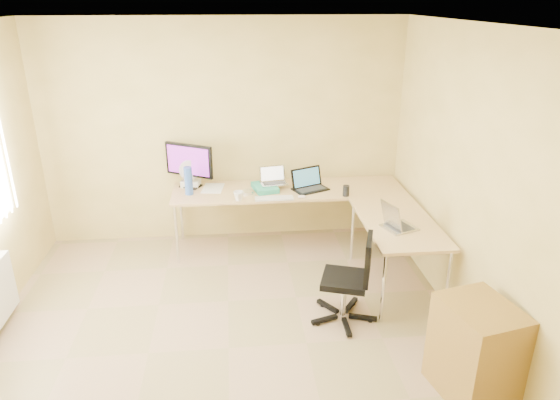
{
  "coord_description": "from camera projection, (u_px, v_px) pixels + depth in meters",
  "views": [
    {
      "loc": [
        0.09,
        -3.55,
        2.79
      ],
      "look_at": [
        0.55,
        1.1,
        0.9
      ],
      "focal_mm": 32.47,
      "sensor_mm": 36.0,
      "label": 1
    }
  ],
  "objects": [
    {
      "name": "cabinet",
      "position": [
        475.0,
        352.0,
        3.71
      ],
      "size": [
        0.57,
        0.66,
        0.79
      ],
      "primitive_type": "cube",
      "rotation": [
        0.0,
        0.0,
        0.22
      ],
      "color": "brown",
      "rests_on": "ground"
    },
    {
      "name": "papers",
      "position": [
        213.0,
        188.0,
        5.82
      ],
      "size": [
        0.27,
        0.35,
        0.01
      ],
      "primitive_type": "cube",
      "rotation": [
        0.0,
        0.0,
        -0.14
      ],
      "color": "white",
      "rests_on": "desk_main"
    },
    {
      "name": "laptop_black",
      "position": [
        311.0,
        180.0,
        5.74
      ],
      "size": [
        0.47,
        0.41,
        0.24
      ],
      "primitive_type": "cube",
      "rotation": [
        0.0,
        0.0,
        0.42
      ],
      "color": "black",
      "rests_on": "desk_main"
    },
    {
      "name": "laptop_return",
      "position": [
        400.0,
        217.0,
        4.79
      ],
      "size": [
        0.41,
        0.37,
        0.23
      ],
      "primitive_type": "cube",
      "rotation": [
        0.0,
        0.0,
        1.92
      ],
      "color": "#ABAAAB",
      "rests_on": "desk_return"
    },
    {
      "name": "keyboard",
      "position": [
        274.0,
        198.0,
        5.52
      ],
      "size": [
        0.42,
        0.12,
        0.02
      ],
      "primitive_type": "cube",
      "rotation": [
        0.0,
        0.0,
        -0.01
      ],
      "color": "silver",
      "rests_on": "desk_main"
    },
    {
      "name": "white_box",
      "position": [
        191.0,
        183.0,
        5.88
      ],
      "size": [
        0.23,
        0.19,
        0.07
      ],
      "primitive_type": "cube",
      "rotation": [
        0.0,
        0.0,
        -0.21
      ],
      "color": "white",
      "rests_on": "desk_main"
    },
    {
      "name": "water_bottle",
      "position": [
        188.0,
        181.0,
        5.6
      ],
      "size": [
        0.11,
        0.11,
        0.32
      ],
      "primitive_type": "cylinder",
      "rotation": [
        0.0,
        0.0,
        0.27
      ],
      "color": "#2F56AD",
      "rests_on": "desk_main"
    },
    {
      "name": "desk_main",
      "position": [
        289.0,
        218.0,
        5.95
      ],
      "size": [
        2.65,
        0.7,
        0.73
      ],
      "primitive_type": "cube",
      "color": "tan",
      "rests_on": "ground"
    },
    {
      "name": "cd_stack",
      "position": [
        248.0,
        192.0,
        5.67
      ],
      "size": [
        0.17,
        0.17,
        0.03
      ],
      "primitive_type": "cylinder",
      "rotation": [
        0.0,
        0.0,
        0.3
      ],
      "color": "silver",
      "rests_on": "desk_main"
    },
    {
      "name": "wall_back",
      "position": [
        224.0,
        133.0,
        5.9
      ],
      "size": [
        4.5,
        0.0,
        4.5
      ],
      "primitive_type": "plane",
      "rotation": [
        1.57,
        0.0,
        0.0
      ],
      "color": "#E2C87D",
      "rests_on": "ground"
    },
    {
      "name": "floor",
      "position": [
        229.0,
        348.0,
        4.31
      ],
      "size": [
        4.5,
        4.5,
        0.0
      ],
      "primitive_type": "plane",
      "color": "#A18263",
      "rests_on": "ground"
    },
    {
      "name": "black_cup",
      "position": [
        346.0,
        191.0,
        5.59
      ],
      "size": [
        0.09,
        0.09,
        0.12
      ],
      "primitive_type": "cylinder",
      "rotation": [
        0.0,
        0.0,
        0.37
      ],
      "color": "black",
      "rests_on": "desk_main"
    },
    {
      "name": "ceiling",
      "position": [
        214.0,
        27.0,
        3.34
      ],
      "size": [
        4.5,
        4.5,
        0.0
      ],
      "primitive_type": "plane",
      "rotation": [
        3.14,
        0.0,
        0.0
      ],
      "color": "white",
      "rests_on": "ground"
    },
    {
      "name": "desk_return",
      "position": [
        395.0,
        254.0,
        5.12
      ],
      "size": [
        0.7,
        1.3,
        0.73
      ],
      "primitive_type": "cube",
      "color": "tan",
      "rests_on": "ground"
    },
    {
      "name": "laptop_center",
      "position": [
        274.0,
        176.0,
        5.77
      ],
      "size": [
        0.33,
        0.27,
        0.19
      ],
      "primitive_type": "cube",
      "rotation": [
        0.0,
        0.0,
        0.15
      ],
      "color": "#B4B4B4",
      "rests_on": "desk_main"
    },
    {
      "name": "mouse",
      "position": [
        302.0,
        197.0,
        5.54
      ],
      "size": [
        0.1,
        0.07,
        0.03
      ],
      "primitive_type": "ellipsoid",
      "rotation": [
        0.0,
        0.0,
        -0.1
      ],
      "color": "silver",
      "rests_on": "desk_main"
    },
    {
      "name": "book_stack",
      "position": [
        265.0,
        188.0,
        5.78
      ],
      "size": [
        0.31,
        0.38,
        0.06
      ],
      "primitive_type": "cube",
      "rotation": [
        0.0,
        0.0,
        0.22
      ],
      "color": "#278F75",
      "rests_on": "desk_main"
    },
    {
      "name": "mug",
      "position": [
        239.0,
        196.0,
        5.47
      ],
      "size": [
        0.13,
        0.13,
        0.1
      ],
      "primitive_type": "imported",
      "rotation": [
        0.0,
        0.0,
        -0.16
      ],
      "color": "white",
      "rests_on": "desk_main"
    },
    {
      "name": "wall_right",
      "position": [
        487.0,
        198.0,
        4.02
      ],
      "size": [
        0.0,
        4.5,
        4.5
      ],
      "primitive_type": "plane",
      "rotation": [
        1.57,
        0.0,
        -1.57
      ],
      "color": "#E2C87D",
      "rests_on": "ground"
    },
    {
      "name": "office_chair",
      "position": [
        345.0,
        271.0,
        4.53
      ],
      "size": [
        0.65,
        0.65,
        0.86
      ],
      "primitive_type": "cube",
      "rotation": [
        0.0,
        0.0,
        -0.32
      ],
      "color": "black",
      "rests_on": "ground"
    },
    {
      "name": "desk_fan",
      "position": [
        190.0,
        174.0,
        5.84
      ],
      "size": [
        0.29,
        0.29,
        0.3
      ],
      "primitive_type": "cylinder",
      "rotation": [
        0.0,
        0.0,
        0.28
      ],
      "color": "silver",
      "rests_on": "desk_main"
    },
    {
      "name": "monitor",
      "position": [
        189.0,
        166.0,
        5.79
      ],
      "size": [
        0.62,
        0.46,
        0.51
      ],
      "primitive_type": "cube",
      "rotation": [
        0.0,
        0.0,
        -0.51
      ],
      "color": "black",
      "rests_on": "desk_main"
    }
  ]
}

